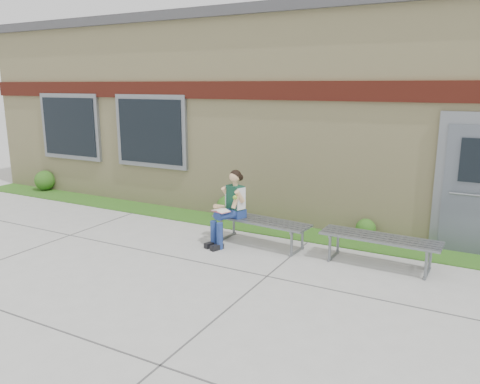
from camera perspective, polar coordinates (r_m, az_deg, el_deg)
The scene contains 9 objects.
ground at distance 6.95m, azimuth -6.11°, elevation -10.09°, with size 80.00×80.00×0.00m, color #9E9E99.
grass_strip at distance 9.07m, azimuth 3.17°, elevation -4.38°, with size 16.00×0.80×0.02m, color #295115.
school_building at distance 11.83m, azimuth 10.38°, elevation 9.81°, with size 16.20×6.22×4.20m.
bench_left at distance 8.05m, azimuth 2.56°, elevation -4.10°, with size 1.79×0.65×0.45m.
bench_right at distance 7.45m, azimuth 16.64°, elevation -6.02°, with size 1.80×0.55×0.46m.
girl at distance 8.02m, azimuth -1.24°, elevation -1.68°, with size 0.53×0.81×1.29m.
shrub_west at distance 13.19m, azimuth -22.70°, elevation 1.32°, with size 0.51×0.51×0.51m, color #295115.
shrub_mid at distance 9.66m, azimuth -1.54°, elevation -1.80°, with size 0.46×0.46×0.46m, color #295115.
shrub_east at distance 8.67m, azimuth 15.07°, elevation -4.33°, with size 0.36×0.36×0.36m, color #295115.
Camera 1 is at (3.64, -5.26, 2.71)m, focal length 35.00 mm.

